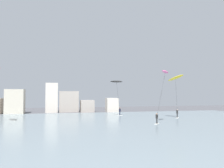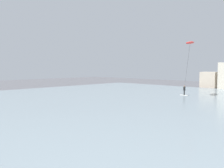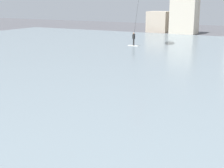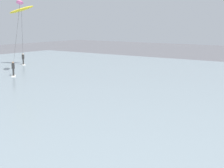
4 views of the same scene
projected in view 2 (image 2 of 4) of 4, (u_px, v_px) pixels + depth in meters
The scene contains 1 object.
kitesurfer_red at pixel (190, 46), 40.56m from camera, with size 3.26×4.02×9.06m.
Camera 2 is at (9.65, 0.64, 5.03)m, focal length 40.42 mm.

